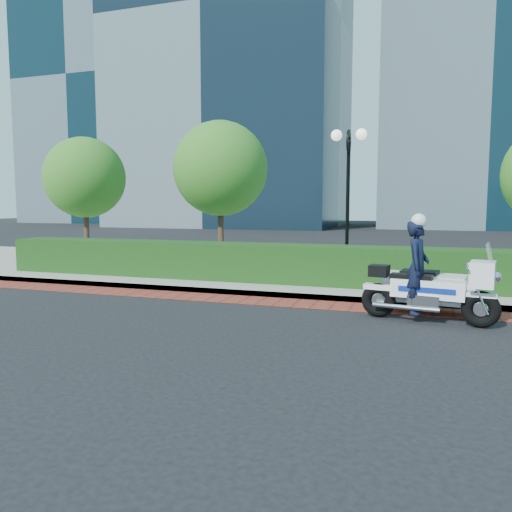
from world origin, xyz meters
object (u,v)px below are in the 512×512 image
(lamppost, at_px, (348,179))
(tree_b, at_px, (220,169))
(tree_a, at_px, (85,178))
(police_motorcycle, at_px, (425,282))

(lamppost, distance_m, tree_b, 4.71)
(lamppost, height_order, tree_a, tree_a)
(lamppost, relative_size, tree_b, 0.86)
(tree_b, bearing_deg, police_motorcycle, -39.82)
(lamppost, xyz_separation_m, police_motorcycle, (2.18, -4.27, -2.25))
(lamppost, height_order, tree_b, tree_b)
(tree_b, bearing_deg, lamppost, -16.11)
(lamppost, bearing_deg, tree_b, 163.89)
(tree_a, xyz_separation_m, tree_b, (5.50, 0.00, 0.21))
(tree_a, relative_size, tree_b, 0.94)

